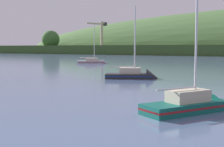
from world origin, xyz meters
name	(u,v)px	position (x,y,z in m)	size (l,w,h in m)	color
dockside_crane	(101,38)	(-79.15, 173.81, 9.73)	(6.82, 14.13, 19.94)	#4C4C51
sailboat_near_mooring	(95,63)	(-19.44, 77.92, 0.27)	(7.88, 6.10, 11.14)	#ADB2BC
sailboat_far_left	(194,108)	(20.47, 30.67, 0.21)	(5.17, 7.09, 10.31)	#0F564C
sailboat_outer_reach	(136,77)	(7.22, 48.47, 0.25)	(7.56, 5.62, 10.99)	#232328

